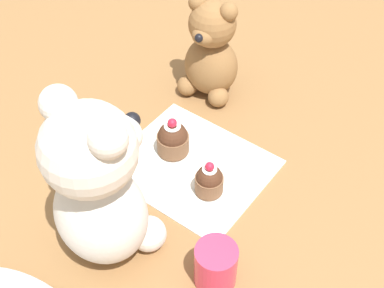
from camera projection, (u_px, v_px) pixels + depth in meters
The scene contains 7 objects.
ground_plane at pixel (192, 167), 0.90m from camera, with size 4.00×4.00×0.00m, color olive.
knitted_placemat at pixel (192, 166), 0.89m from camera, with size 0.24×0.21×0.01m, color silver.
teddy_bear_cream at pixel (98, 186), 0.70m from camera, with size 0.15×0.15×0.28m.
teddy_bear_tan at pixel (211, 52), 0.97m from camera, with size 0.11×0.11×0.20m.
cupcake_near_cream_bear at pixel (209, 180), 0.84m from camera, with size 0.05×0.05×0.06m.
cupcake_near_tan_bear at pixel (173, 139), 0.89m from camera, with size 0.05×0.05×0.07m.
juice_glass at pixel (216, 266), 0.72m from camera, with size 0.06×0.06×0.07m, color #DB3356.
Camera 1 is at (-0.35, 0.47, 0.67)m, focal length 50.00 mm.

